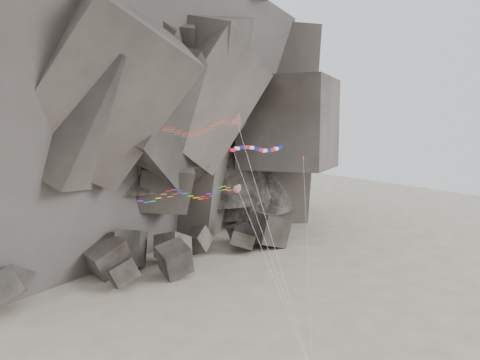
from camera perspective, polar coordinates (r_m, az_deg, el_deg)
ground at (r=65.09m, az=3.54°, el=-19.15°), size 260.00×260.00×0.00m
headland at (r=120.40m, az=-19.10°, el=13.63°), size 110.00×70.00×84.00m
boulder_field at (r=90.63m, az=-11.22°, el=-9.46°), size 72.31×16.91×9.42m
delta_kite at (r=56.00m, az=-5.09°, el=6.34°), size 10.65×15.39×28.41m
banner_kite at (r=61.55m, az=2.16°, el=3.62°), size 8.26×15.86×24.06m
parafoil_kite at (r=56.45m, az=-6.42°, el=-1.68°), size 14.60×15.66×19.24m
pennant_kite at (r=60.44m, az=7.95°, el=-2.97°), size 10.25×12.41×22.40m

